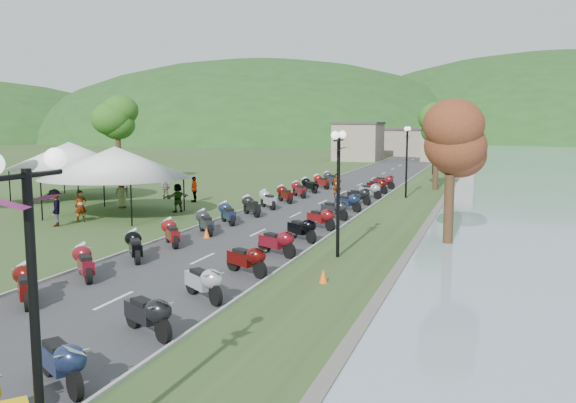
% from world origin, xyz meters
% --- Properties ---
extents(road, '(7.00, 120.00, 0.02)m').
position_xyz_m(road, '(0.00, 40.00, 0.01)').
color(road, '#39393C').
rests_on(road, ground).
extents(hills_backdrop, '(360.00, 120.00, 76.00)m').
position_xyz_m(hills_backdrop, '(0.00, 200.00, 0.00)').
color(hills_backdrop, '#285621').
rests_on(hills_backdrop, ground).
extents(far_building, '(18.00, 16.00, 5.00)m').
position_xyz_m(far_building, '(-2.00, 85.00, 2.50)').
color(far_building, gray).
rests_on(far_building, ground).
extents(moto_row_left, '(2.60, 47.48, 1.10)m').
position_xyz_m(moto_row_left, '(-2.38, 22.40, 0.55)').
color(moto_row_left, '#331411').
rests_on(moto_row_left, ground).
extents(moto_row_right, '(2.60, 41.47, 1.10)m').
position_xyz_m(moto_row_right, '(2.55, 24.00, 0.55)').
color(moto_row_right, '#331411').
rests_on(moto_row_right, ground).
extents(streetlamp_near, '(1.40, 1.40, 5.00)m').
position_xyz_m(streetlamp_near, '(4.68, 1.41, 2.50)').
color(streetlamp_near, black).
rests_on(streetlamp_near, ground).
extents(vendor_tent_main, '(5.71, 5.71, 4.00)m').
position_xyz_m(vendor_tent_main, '(-9.83, 24.62, 2.00)').
color(vendor_tent_main, white).
rests_on(vendor_tent_main, ground).
extents(vendor_tent_side, '(5.50, 5.50, 4.00)m').
position_xyz_m(vendor_tent_side, '(-17.24, 30.02, 2.00)').
color(vendor_tent_side, white).
rests_on(vendor_tent_side, ground).
extents(tree_lakeside, '(2.52, 2.52, 6.99)m').
position_xyz_m(tree_lakeside, '(8.99, 22.43, 3.50)').
color(tree_lakeside, '#35721F').
rests_on(tree_lakeside, ground).
extents(pedestrian_a, '(0.75, 0.79, 1.75)m').
position_xyz_m(pedestrian_a, '(-10.25, 21.93, 0.00)').
color(pedestrian_a, slate).
rests_on(pedestrian_a, ground).
extents(pedestrian_b, '(0.79, 0.46, 1.59)m').
position_xyz_m(pedestrian_b, '(-11.02, 32.31, 0.00)').
color(pedestrian_b, slate).
rests_on(pedestrian_b, ground).
extents(pedestrian_c, '(1.13, 1.34, 1.95)m').
position_xyz_m(pedestrian_c, '(-10.70, 20.43, 0.00)').
color(pedestrian_c, slate).
rests_on(pedestrian_c, ground).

